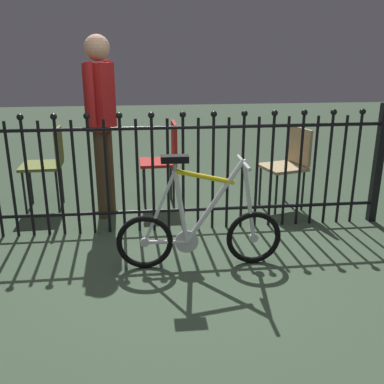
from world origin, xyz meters
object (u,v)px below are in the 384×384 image
Objects in this scene: chair_olive at (49,160)px; chair_tan at (290,160)px; person_visitor at (101,111)px; chair_red at (165,155)px; bicycle at (200,229)px.

chair_tan is at bearing -5.53° from chair_olive.
chair_olive reaches higher than chair_tan.
person_visitor is (-1.87, -0.03, 0.53)m from chair_tan.
chair_olive is at bearing 174.47° from chair_tan.
chair_red is at bearing -1.41° from chair_olive.
bicycle is at bearing -56.43° from person_visitor.
person_visitor reaches higher than chair_olive.
person_visitor is (0.58, -0.27, 0.52)m from chair_olive.
chair_tan is 2.47m from chair_olive.
chair_red is 0.82m from person_visitor.
chair_tan is 1.95m from person_visitor.
chair_red reaches higher than chair_tan.
chair_red is (-1.27, 0.21, 0.03)m from chair_tan.
chair_red is 0.51× the size of person_visitor.
chair_tan is 1.29m from chair_red.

